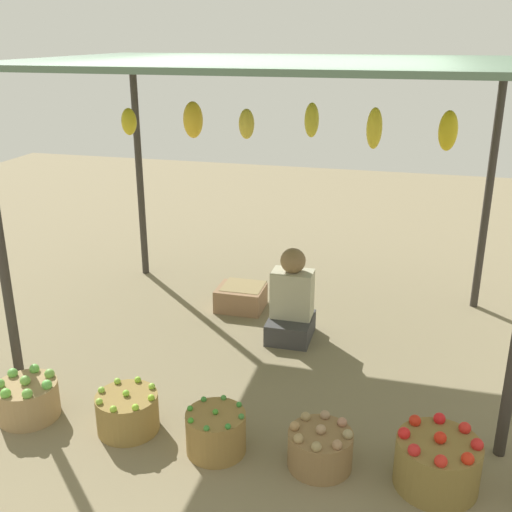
{
  "coord_description": "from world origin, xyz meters",
  "views": [
    {
      "loc": [
        1.03,
        -4.5,
        2.42
      ],
      "look_at": [
        0.0,
        -0.6,
        0.95
      ],
      "focal_mm": 42.84,
      "sensor_mm": 36.0,
      "label": 1
    }
  ],
  "objects": [
    {
      "name": "basket_limes",
      "position": [
        -0.63,
        -1.47,
        0.13
      ],
      "size": [
        0.4,
        0.4,
        0.29
      ],
      "color": "olive",
      "rests_on": "ground"
    },
    {
      "name": "wooden_crate_stacked_rear",
      "position": [
        -0.44,
        0.5,
        0.11
      ],
      "size": [
        0.43,
        0.35,
        0.21
      ],
      "primitive_type": "cube",
      "color": "#8E694A",
      "rests_on": "ground"
    },
    {
      "name": "wooden_crate_near_vendor",
      "position": [
        -0.42,
        0.54,
        0.11
      ],
      "size": [
        0.37,
        0.34,
        0.21
      ],
      "primitive_type": "cube",
      "color": "#8E794E",
      "rests_on": "ground"
    },
    {
      "name": "basket_green_apples",
      "position": [
        -1.34,
        -1.5,
        0.13
      ],
      "size": [
        0.4,
        0.4,
        0.31
      ],
      "color": "#9F8055",
      "rests_on": "ground"
    },
    {
      "name": "ground_plane",
      "position": [
        0.0,
        0.0,
        0.0
      ],
      "size": [
        14.0,
        14.0,
        0.0
      ],
      "primitive_type": "plane",
      "color": "#7F7255"
    },
    {
      "name": "vendor_person",
      "position": [
        0.13,
        0.08,
        0.3
      ],
      "size": [
        0.36,
        0.44,
        0.78
      ],
      "color": "#3A393A",
      "rests_on": "ground"
    },
    {
      "name": "basket_green_chilies",
      "position": [
        -0.01,
        -1.53,
        0.13
      ],
      "size": [
        0.37,
        0.37,
        0.3
      ],
      "color": "olive",
      "rests_on": "ground"
    },
    {
      "name": "basket_red_tomatoes",
      "position": [
        1.29,
        -1.5,
        0.15
      ],
      "size": [
        0.47,
        0.47,
        0.35
      ],
      "color": "olive",
      "rests_on": "ground"
    },
    {
      "name": "market_stall_structure",
      "position": [
        0.0,
        0.0,
        2.09
      ],
      "size": [
        3.66,
        2.54,
        2.25
      ],
      "color": "#38332D",
      "rests_on": "ground"
    },
    {
      "name": "basket_potatoes",
      "position": [
        0.63,
        -1.5,
        0.12
      ],
      "size": [
        0.38,
        0.38,
        0.28
      ],
      "color": "olive",
      "rests_on": "ground"
    }
  ]
}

